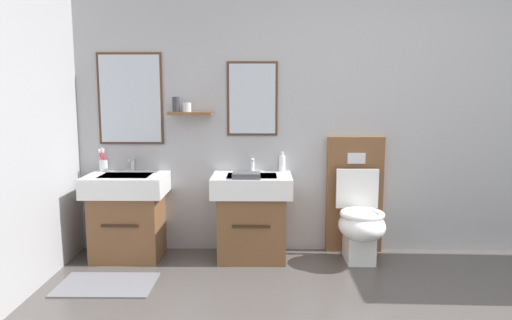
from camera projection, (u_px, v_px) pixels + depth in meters
The scene contains 10 objects.
wall_back at pixel (382, 89), 4.02m from camera, with size 5.48×0.27×2.80m.
bath_mat at pixel (107, 285), 3.39m from camera, with size 0.68×0.44×0.01m, color slate.
vanity_sink_left at pixel (128, 213), 3.93m from camera, with size 0.65×0.50×0.70m.
tap_on_left_sink at pixel (132, 163), 4.05m from camera, with size 0.03×0.13×0.11m.
vanity_sink_right at pixel (252, 214), 3.92m from camera, with size 0.65×0.50×0.70m.
tap_on_right_sink at pixel (252, 163), 4.04m from camera, with size 0.03×0.13×0.11m.
toilet at pixel (358, 214), 3.91m from camera, with size 0.48×0.62×1.00m.
toothbrush_cup at pixel (103, 164), 4.04m from camera, with size 0.07×0.07×0.20m.
soap_dispenser at pixel (282, 163), 4.03m from camera, with size 0.06×0.06×0.17m.
folded_hand_towel at pixel (246, 175), 3.72m from camera, with size 0.22×0.16×0.04m, color #47474C.
Camera 1 is at (-1.04, -2.07, 1.38)m, focal length 33.18 mm.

